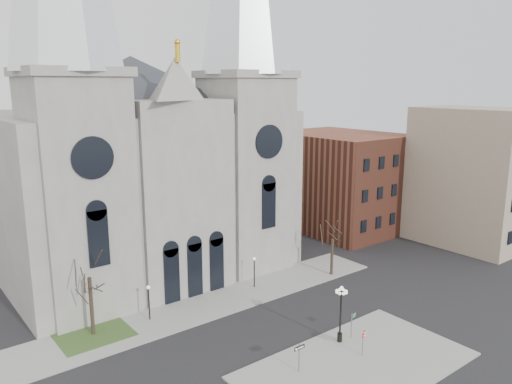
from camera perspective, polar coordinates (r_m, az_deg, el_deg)
ground at (r=41.97m, az=3.16°, el=-17.77°), size 160.00×160.00×0.00m
sidewalk_near at (r=40.82m, az=11.42°, el=-18.85°), size 18.00×10.00×0.14m
sidewalk_far at (r=49.77m, az=-5.42°, el=-12.65°), size 40.00×6.00×0.14m
grass_patch at (r=46.30m, az=-18.07°, el=-15.23°), size 6.00×5.00×0.18m
cathedral at (r=55.60m, az=-12.54°, el=9.39°), size 33.00×26.66×54.00m
bg_building_brick at (r=74.45m, az=9.44°, el=1.27°), size 14.00×18.00×14.00m
bg_building_tan at (r=71.44m, az=23.42°, el=1.59°), size 10.00×14.00×18.00m
tree_left at (r=44.09m, az=-18.55°, el=-8.86°), size 3.20×3.20×7.50m
tree_right at (r=55.79m, az=8.74°, el=-5.11°), size 3.20×3.20×6.00m
ped_lamp_left at (r=46.61m, az=-12.16°, el=-11.63°), size 0.32×0.32×3.26m
ped_lamp_right at (r=52.46m, az=-0.20°, el=-8.57°), size 0.32×0.32×3.26m
stop_sign at (r=41.24m, az=12.13°, el=-15.86°), size 0.80×0.08×2.23m
globe_lamp at (r=42.25m, az=9.67°, el=-12.83°), size 1.34×1.34×4.87m
one_way_sign at (r=38.65m, az=4.95°, el=-17.87°), size 0.96×0.09×2.20m
street_name_sign at (r=43.83m, az=10.92°, el=-14.50°), size 0.68×0.21×2.16m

